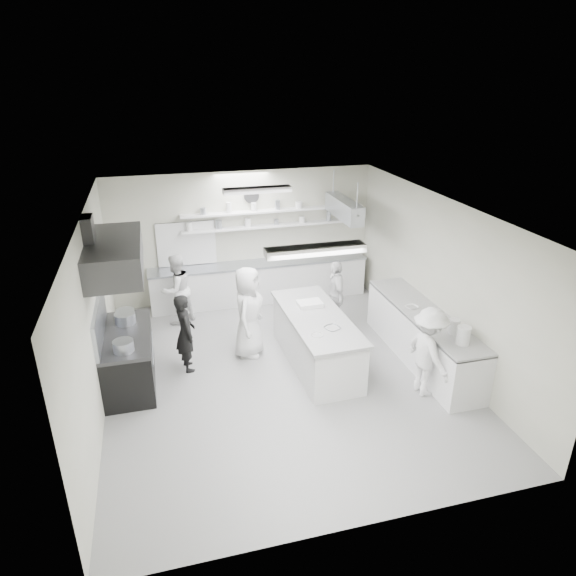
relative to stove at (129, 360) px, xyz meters
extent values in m
cube|color=gray|center=(2.60, -0.40, -0.46)|extent=(6.00, 7.00, 0.02)
cube|color=white|center=(2.60, -0.40, 2.56)|extent=(6.00, 7.00, 0.02)
cube|color=beige|center=(2.60, 3.10, 1.05)|extent=(6.00, 0.04, 3.00)
cube|color=beige|center=(2.60, -3.90, 1.05)|extent=(6.00, 0.04, 3.00)
cube|color=beige|center=(-0.40, -0.40, 1.05)|extent=(0.04, 7.00, 3.00)
cube|color=beige|center=(5.60, -0.40, 1.05)|extent=(0.04, 7.00, 3.00)
cube|color=black|center=(0.00, 0.00, 0.00)|extent=(0.80, 1.80, 0.90)
cube|color=#373739|center=(0.00, 0.00, 1.90)|extent=(0.85, 2.00, 0.50)
cube|color=silver|center=(2.90, 2.80, 0.01)|extent=(5.00, 0.60, 0.92)
cube|color=silver|center=(3.30, 2.97, 1.30)|extent=(4.20, 0.26, 0.04)
cube|color=silver|center=(3.30, 2.97, 1.65)|extent=(4.20, 0.26, 0.04)
cube|color=black|center=(1.30, 3.08, 1.00)|extent=(1.30, 0.04, 1.00)
cylinder|color=white|center=(2.80, 3.06, 2.00)|extent=(0.32, 0.05, 0.32)
cube|color=silver|center=(5.25, -0.60, 0.02)|extent=(0.74, 3.30, 0.94)
cube|color=#A3A8B3|center=(4.60, 2.00, 1.85)|extent=(0.30, 1.60, 0.40)
cube|color=silver|center=(2.60, -2.20, 2.49)|extent=(1.30, 0.25, 0.10)
cube|color=silver|center=(2.60, 1.40, 2.49)|extent=(1.30, 0.25, 0.10)
cube|color=silver|center=(3.31, -0.22, 0.01)|extent=(1.01, 2.54, 0.93)
cylinder|color=#A3A8B3|center=(0.00, 0.40, 0.58)|extent=(0.36, 0.36, 0.23)
imported|color=black|center=(1.00, 0.20, 0.28)|extent=(0.43, 0.58, 1.46)
imported|color=silver|center=(0.96, 2.13, 0.32)|extent=(0.94, 0.91, 1.53)
imported|color=silver|center=(2.18, 0.43, 0.43)|extent=(0.88, 1.02, 1.76)
imported|color=silver|center=(4.14, 1.08, 0.28)|extent=(0.45, 0.89, 1.47)
imported|color=silver|center=(4.78, -1.59, 0.33)|extent=(0.67, 1.05, 1.56)
imported|color=#A3A8B3|center=(3.42, -0.74, 0.51)|extent=(0.34, 0.34, 0.06)
imported|color=silver|center=(3.08, -0.92, 0.51)|extent=(0.27, 0.27, 0.06)
imported|color=silver|center=(5.12, -0.34, 0.52)|extent=(0.27, 0.27, 0.06)
camera|label=1|loc=(0.69, -8.01, 4.58)|focal=31.83mm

